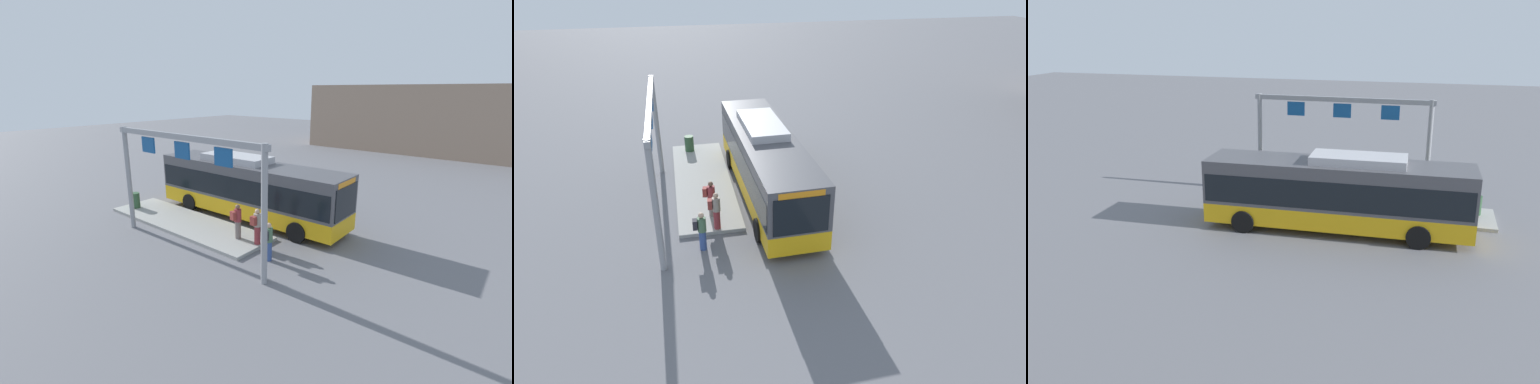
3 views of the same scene
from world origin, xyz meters
TOP-DOWN VIEW (x-y plane):
  - ground_plane at (0.00, 0.00)m, footprint 120.00×120.00m
  - platform_curb at (-1.87, -2.93)m, footprint 10.00×2.80m
  - bus_main at (-0.01, -0.00)m, footprint 11.52×2.89m
  - person_boarding at (4.07, -3.43)m, footprint 0.35×0.53m
  - person_waiting_near at (1.77, -2.83)m, footprint 0.41×0.57m
  - person_waiting_mid at (2.88, -2.73)m, footprint 0.36×0.54m
  - platform_sign_gantry at (0.72, -4.97)m, footprint 9.12×0.24m
  - trash_bin at (-5.99, -3.35)m, footprint 0.52×0.52m

SIDE VIEW (x-z plane):
  - ground_plane at x=0.00m, z-range 0.00..0.00m
  - platform_curb at x=-1.87m, z-range 0.00..0.16m
  - trash_bin at x=-5.99m, z-range 0.16..1.06m
  - person_boarding at x=4.07m, z-range 0.06..1.73m
  - person_waiting_near at x=1.77m, z-range 0.22..1.89m
  - person_waiting_mid at x=2.88m, z-range 0.22..1.89m
  - bus_main at x=-0.01m, z-range 0.08..3.54m
  - platform_sign_gantry at x=0.72m, z-range 1.14..6.34m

